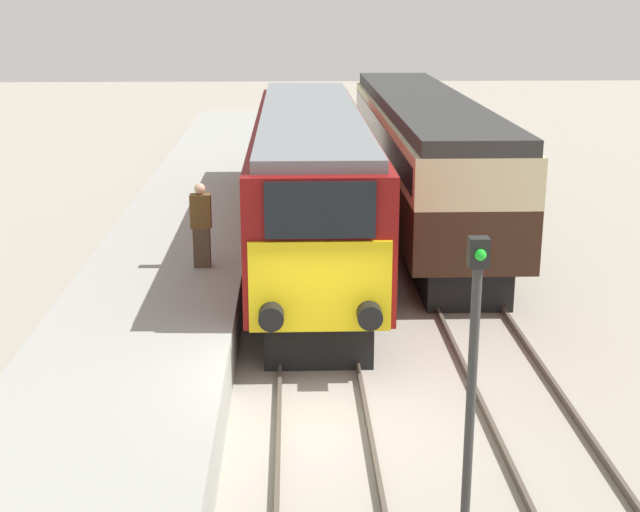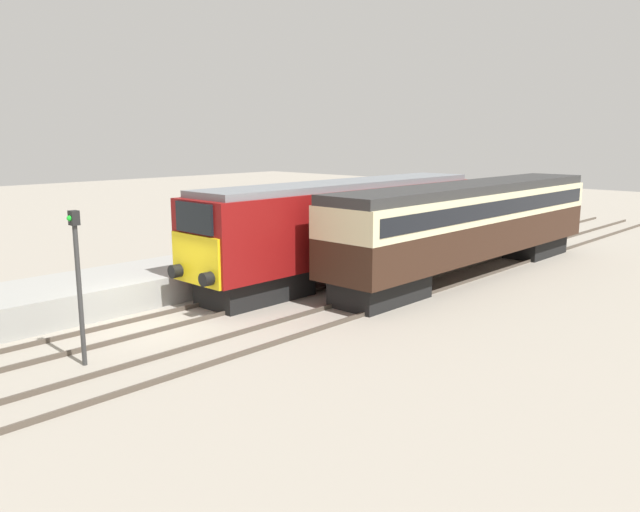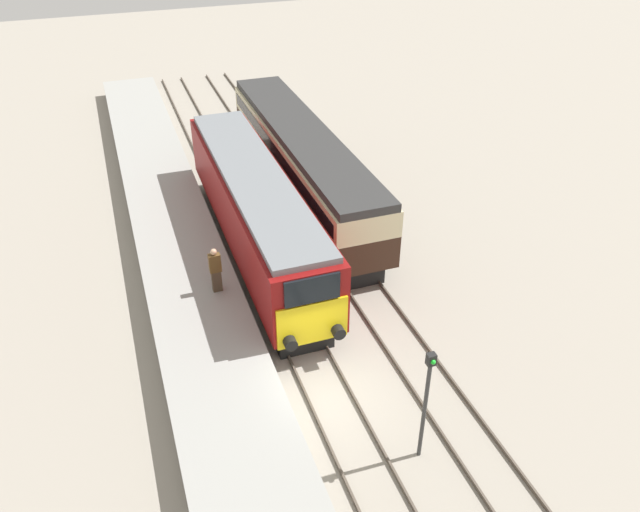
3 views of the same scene
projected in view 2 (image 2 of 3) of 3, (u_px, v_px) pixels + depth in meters
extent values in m
plane|color=gray|center=(155.00, 325.00, 19.25)|extent=(120.00, 120.00, 0.00)
cube|color=gray|center=(273.00, 259.00, 27.10)|extent=(3.50, 50.00, 0.99)
cube|color=#4C4238|center=(261.00, 290.00, 23.29)|extent=(0.07, 60.00, 0.14)
cube|color=#4C4238|center=(287.00, 297.00, 22.33)|extent=(0.07, 60.00, 0.14)
cube|color=#4C4238|center=(328.00, 307.00, 21.01)|extent=(0.07, 60.00, 0.14)
cube|color=#4C4238|center=(361.00, 315.00, 20.04)|extent=(0.07, 60.00, 0.14)
cube|color=black|center=(256.00, 286.00, 22.13)|extent=(2.03, 4.00, 1.00)
cube|color=black|center=(415.00, 250.00, 29.11)|extent=(2.03, 4.00, 1.00)
cube|color=maroon|center=(347.00, 221.00, 25.26)|extent=(2.70, 14.76, 2.72)
cube|color=yellow|center=(196.00, 260.00, 20.06)|extent=(2.48, 0.10, 1.63)
cube|color=black|center=(194.00, 218.00, 19.80)|extent=(1.89, 0.10, 0.98)
cube|color=slate|center=(347.00, 184.00, 24.98)|extent=(2.38, 14.17, 0.24)
cylinder|color=black|center=(176.00, 271.00, 20.57)|extent=(0.44, 0.35, 0.44)
cylinder|color=black|center=(207.00, 279.00, 19.43)|extent=(0.44, 0.35, 0.44)
cube|color=black|center=(381.00, 289.00, 21.85)|extent=(1.89, 3.60, 0.95)
cube|color=black|center=(533.00, 245.00, 30.50)|extent=(1.89, 3.60, 0.95)
cube|color=#331E14|center=(471.00, 236.00, 25.95)|extent=(2.70, 16.50, 1.42)
cube|color=beige|center=(472.00, 205.00, 25.71)|extent=(2.71, 16.50, 1.11)
cube|color=black|center=(472.00, 205.00, 25.71)|extent=(2.75, 15.84, 0.61)
cube|color=#2D2D2D|center=(473.00, 187.00, 25.57)|extent=(2.48, 16.50, 0.36)
cube|color=#473828|center=(243.00, 247.00, 24.63)|extent=(0.36, 0.24, 0.88)
cube|color=brown|center=(243.00, 227.00, 24.48)|extent=(0.44, 0.26, 0.73)
sphere|color=tan|center=(243.00, 214.00, 24.39)|extent=(0.24, 0.24, 0.24)
cylinder|color=#333333|center=(80.00, 297.00, 15.55)|extent=(0.12, 0.12, 3.60)
cube|color=black|center=(74.00, 218.00, 15.18)|extent=(0.24, 0.20, 0.36)
sphere|color=green|center=(70.00, 218.00, 15.10)|extent=(0.14, 0.14, 0.14)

